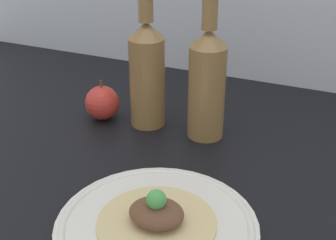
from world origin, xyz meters
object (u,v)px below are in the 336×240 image
Objects in this scene: cider_bottle_left at (147,71)px; apple at (102,103)px; plate at (157,227)px; plated_food at (157,216)px; cider_bottle_right at (207,81)px.

cider_bottle_left reaches higher than apple.
plate is 1.00× the size of cider_bottle_left.
plate is 3.37× the size of apple.
plate is 38.65cm from apple.
cider_bottle_right is (-3.51, 30.47, 8.42)cm from plated_food.
plated_food is at bearing -62.20° from cider_bottle_left.
cider_bottle_right is at bearing 4.65° from apple.
cider_bottle_right is at bearing 0.00° from cider_bottle_left.
cider_bottle_right is at bearing 96.58° from plated_food.
cider_bottle_left is at bearing 10.53° from apple.
plated_food is (0.00, -0.00, 2.03)cm from plate.
cider_bottle_left is 12.55cm from cider_bottle_right.
cider_bottle_left is 1.00× the size of cider_bottle_right.
plate is 1.00× the size of cider_bottle_right.
plate is at bearing -47.97° from apple.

